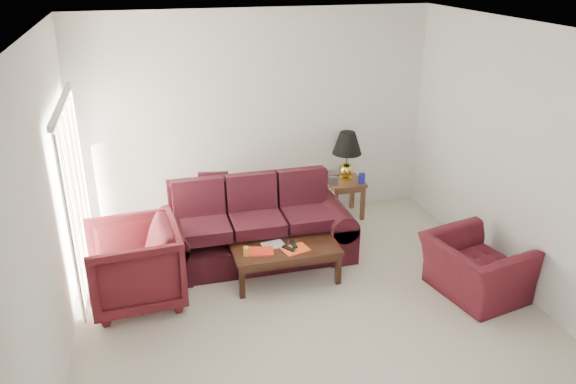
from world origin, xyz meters
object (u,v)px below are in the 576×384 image
at_px(sofa, 256,223).
at_px(end_table, 344,198).
at_px(armchair_right, 475,268).
at_px(floor_lamp, 106,196).
at_px(armchair_left, 134,265).
at_px(coffee_table, 285,263).

xyz_separation_m(sofa, end_table, (1.54, 0.92, -0.22)).
height_order(end_table, armchair_right, armchair_right).
relative_size(floor_lamp, armchair_left, 1.41).
bearing_deg(sofa, end_table, 32.94).
height_order(armchair_right, coffee_table, armchair_right).
xyz_separation_m(sofa, armchair_right, (2.25, -1.45, -0.16)).
relative_size(end_table, armchair_left, 0.55).
bearing_deg(armchair_right, sofa, 45.62).
distance_m(end_table, floor_lamp, 3.39).
height_order(end_table, armchair_left, armchair_left).
height_order(sofa, end_table, sofa).
xyz_separation_m(armchair_right, coffee_table, (-2.02, 0.86, -0.12)).
relative_size(armchair_left, armchair_right, 0.97).
xyz_separation_m(end_table, armchair_right, (0.71, -2.38, 0.06)).
height_order(floor_lamp, armchair_left, floor_lamp).
bearing_deg(coffee_table, sofa, 115.98).
xyz_separation_m(floor_lamp, coffee_table, (2.06, -1.47, -0.49)).
bearing_deg(sofa, floor_lamp, 156.21).
height_order(floor_lamp, coffee_table, floor_lamp).
distance_m(end_table, armchair_left, 3.42).
xyz_separation_m(end_table, armchair_left, (-3.05, -1.53, 0.18)).
bearing_deg(floor_lamp, coffee_table, -35.55).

